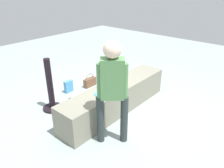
{
  "coord_description": "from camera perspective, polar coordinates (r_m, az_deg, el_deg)",
  "views": [
    {
      "loc": [
        -2.68,
        -2.22,
        2.19
      ],
      "look_at": [
        -0.41,
        -0.26,
        0.76
      ],
      "focal_mm": 34.99,
      "sensor_mm": 36.0,
      "label": 1
    }
  ],
  "objects": [
    {
      "name": "water_bottle_near_gift",
      "position": [
        5.05,
        -2.67,
        0.85
      ],
      "size": [
        0.07,
        0.07,
        0.2
      ],
      "color": "silver",
      "rests_on": "ground_plane"
    },
    {
      "name": "cake_plate",
      "position": [
        3.56,
        -2.94,
        -2.34
      ],
      "size": [
        0.22,
        0.22,
        0.07
      ],
      "color": "#4CA5D8",
      "rests_on": "concrete_ledge"
    },
    {
      "name": "handbag_black_leather",
      "position": [
        3.93,
        -10.77,
        -6.5
      ],
      "size": [
        0.28,
        0.11,
        0.36
      ],
      "color": "black",
      "rests_on": "ground_plane"
    },
    {
      "name": "railing_post",
      "position": [
        4.11,
        -15.71,
        -1.94
      ],
      "size": [
        0.36,
        0.36,
        0.99
      ],
      "color": "black",
      "rests_on": "ground_plane"
    },
    {
      "name": "party_cup_red",
      "position": [
        5.01,
        2.91,
        0.2
      ],
      "size": [
        0.08,
        0.08,
        0.11
      ],
      "primitive_type": "cylinder",
      "color": "red",
      "rests_on": "ground_plane"
    },
    {
      "name": "gift_bag",
      "position": [
        4.77,
        -11.29,
        -0.6
      ],
      "size": [
        0.19,
        0.08,
        0.3
      ],
      "color": "#4C99E0",
      "rests_on": "ground_plane"
    },
    {
      "name": "concrete_ledge",
      "position": [
        3.98,
        1.08,
        -3.62
      ],
      "size": [
        2.41,
        0.48,
        0.51
      ],
      "primitive_type": "cube",
      "color": "gray",
      "rests_on": "ground_plane"
    },
    {
      "name": "adult_standing",
      "position": [
        2.91,
        0.07,
        -0.32
      ],
      "size": [
        0.35,
        0.37,
        1.53
      ],
      "color": "#293233",
      "rests_on": "ground_plane"
    },
    {
      "name": "handbag_brown_canvas",
      "position": [
        4.97,
        -5.8,
        0.54
      ],
      "size": [
        0.31,
        0.1,
        0.31
      ],
      "color": "brown",
      "rests_on": "ground_plane"
    },
    {
      "name": "ground_plane",
      "position": [
        4.11,
        1.05,
        -6.73
      ],
      "size": [
        12.0,
        12.0,
        0.0
      ],
      "primitive_type": "plane",
      "color": "#93A29D"
    },
    {
      "name": "cake_box_white",
      "position": [
        4.53,
        -3.46,
        -2.61
      ],
      "size": [
        0.38,
        0.35,
        0.12
      ],
      "primitive_type": "cube",
      "rotation": [
        0.0,
        0.0,
        0.18
      ],
      "color": "white",
      "rests_on": "ground_plane"
    },
    {
      "name": "child_seated",
      "position": [
        3.67,
        0.21,
        1.95
      ],
      "size": [
        0.28,
        0.33,
        0.48
      ],
      "color": "navy",
      "rests_on": "concrete_ledge"
    }
  ]
}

